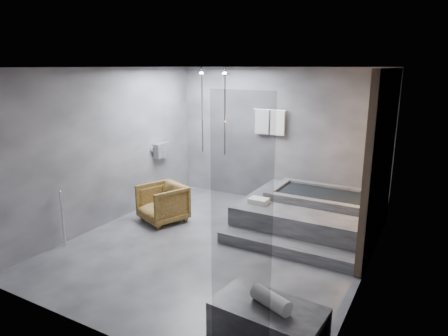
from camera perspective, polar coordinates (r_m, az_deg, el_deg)
The scene contains 7 objects.
room at distance 6.07m, azimuth 3.34°, elevation 4.03°, with size 5.00×5.04×2.82m.
tub_deck at distance 7.33m, azimuth 11.99°, elevation -6.46°, with size 2.20×2.00×0.50m, color #38383B.
tub_step at distance 6.36m, azimuth 8.65°, elevation -11.20°, with size 2.20×0.36×0.18m, color #38383B.
concrete_bench at distance 4.38m, azimuth 6.28°, elevation -21.68°, with size 1.11×0.61×0.50m, color #2F2F32.
driftwood_chair at distance 7.51m, azimuth -8.76°, elevation -4.99°, with size 0.75×0.77×0.70m, color #402B10.
rolled_towel at distance 4.18m, azimuth 6.73°, elevation -18.20°, with size 0.16×0.16×0.44m, color silver.
deck_towel at distance 6.99m, azimuth 4.98°, elevation -4.68°, with size 0.33×0.24×0.09m, color white.
Camera 1 is at (3.00, -5.13, 2.82)m, focal length 32.00 mm.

